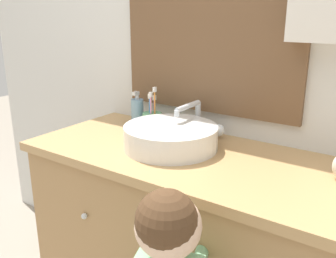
{
  "coord_description": "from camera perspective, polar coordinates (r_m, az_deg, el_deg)",
  "views": [
    {
      "loc": [
        0.7,
        -0.83,
        1.35
      ],
      "look_at": [
        -0.05,
        0.26,
        0.93
      ],
      "focal_mm": 40.0,
      "sensor_mm": 36.0,
      "label": 1
    }
  ],
  "objects": [
    {
      "name": "wall_back",
      "position": [
        1.6,
        10.27,
        14.91
      ],
      "size": [
        3.2,
        0.18,
        2.5
      ],
      "color": "silver",
      "rests_on": "ground_plane"
    },
    {
      "name": "vanity_counter",
      "position": [
        1.63,
        2.7,
        -17.39
      ],
      "size": [
        1.28,
        0.58,
        0.83
      ],
      "color": "#A37A4C",
      "rests_on": "ground_plane"
    },
    {
      "name": "sink_basin",
      "position": [
        1.47,
        0.54,
        -1.1
      ],
      "size": [
        0.37,
        0.42,
        0.16
      ],
      "color": "silver",
      "rests_on": "vanity_counter"
    },
    {
      "name": "toothbrush_holder",
      "position": [
        1.71,
        -2.42,
        1.38
      ],
      "size": [
        0.09,
        0.09,
        0.2
      ],
      "color": "#66B27F",
      "rests_on": "vanity_counter"
    },
    {
      "name": "soap_dispenser",
      "position": [
        1.77,
        -4.69,
        2.68
      ],
      "size": [
        0.06,
        0.06,
        0.16
      ],
      "color": "#6B93B2",
      "rests_on": "vanity_counter"
    }
  ]
}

